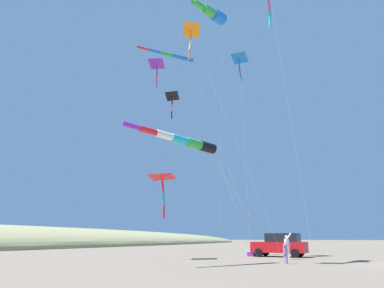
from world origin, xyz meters
TOP-DOWN VIEW (x-y plane):
  - parked_car at (8.87, -6.70)m, footprint 4.38×2.23m
  - cooler_box at (11.28, -6.53)m, footprint 0.62×0.42m
  - person_adult_flyer at (7.61, -3.13)m, footprint 0.61×0.51m
  - person_child_grey_jacket at (6.84, 1.40)m, footprint 0.45×0.40m
  - kite_delta_checkered_midright at (19.90, -4.53)m, footprint 8.02×5.25m
  - kite_delta_yellow_midlevel at (18.77, -5.87)m, footprint 10.22×2.05m
  - kite_delta_teal_far_right at (15.51, -3.55)m, footprint 8.04×2.27m
  - kite_windsock_black_fish_shape at (10.94, 2.00)m, footprint 3.33×9.41m
  - kite_windsock_orange_high_right at (11.90, 4.75)m, footprint 3.53×13.89m
  - kite_windsock_white_trailing at (18.53, -5.82)m, footprint 9.80×6.55m
  - kite_delta_green_low_center at (9.21, 1.46)m, footprint 3.19×10.23m
  - kite_delta_red_high_left at (15.96, 0.44)m, footprint 6.54×9.62m

SIDE VIEW (x-z plane):
  - cooler_box at x=11.28m, z-range 0.00..0.42m
  - person_child_grey_jacket at x=6.84m, z-range 0.06..1.33m
  - parked_car at x=8.87m, z-range 0.03..1.88m
  - person_adult_flyer at x=7.61m, z-range 0.08..1.92m
  - kite_delta_red_high_left at x=15.96m, z-range 2.77..9.14m
  - kite_windsock_orange_high_right at x=11.90m, z-range 3.40..11.13m
  - kite_delta_green_low_center at x=9.21m, z-range 6.70..20.89m
  - kite_delta_yellow_midlevel at x=18.77m, z-range 7.45..23.37m
  - kite_windsock_black_fish_shape at x=10.94m, z-range 8.58..26.88m
  - kite_delta_checkered_midright at x=19.90m, z-range 9.07..28.26m
  - kite_windsock_white_trailing at x=18.53m, z-range 9.68..30.23m
  - kite_delta_teal_far_right at x=15.51m, z-range 10.11..31.50m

